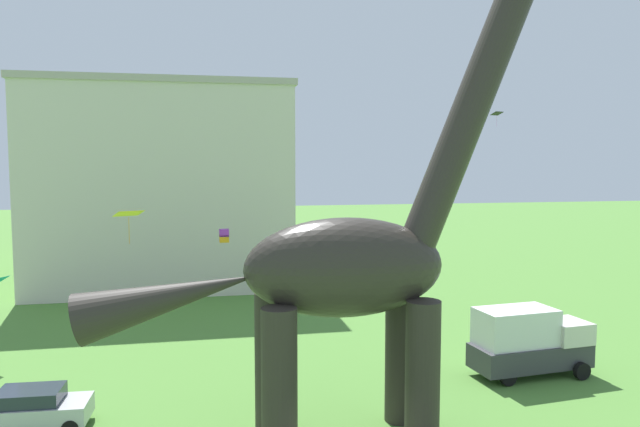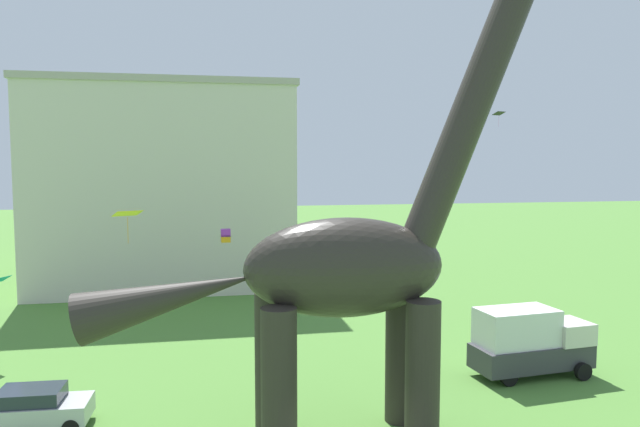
# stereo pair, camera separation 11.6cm
# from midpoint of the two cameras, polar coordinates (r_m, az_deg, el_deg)

# --- Properties ---
(dinosaur_sculpture) EXTENTS (16.63, 3.52, 17.38)m
(dinosaur_sculpture) POSITION_cam_midpoint_polar(r_m,az_deg,el_deg) (21.15, 2.01, -5.15)
(dinosaur_sculpture) COLOR #2D2823
(dinosaur_sculpture) RESTS_ON ground_plane
(parked_sedan_left) EXTENTS (4.28, 2.03, 1.55)m
(parked_sedan_left) POSITION_cam_midpoint_polar(r_m,az_deg,el_deg) (25.88, -25.97, -16.36)
(parked_sedan_left) COLOR #B7B7BC
(parked_sedan_left) RESTS_ON ground_plane
(parked_box_truck) EXTENTS (5.79, 2.66, 3.20)m
(parked_box_truck) POSITION_cam_midpoint_polar(r_m,az_deg,el_deg) (30.22, 19.14, -11.38)
(parked_box_truck) COLOR #38383D
(parked_box_truck) RESTS_ON ground_plane
(person_far_spectator) EXTENTS (0.36, 0.16, 0.97)m
(person_far_spectator) POSITION_cam_midpoint_polar(r_m,az_deg,el_deg) (35.36, 20.55, -10.82)
(person_far_spectator) COLOR black
(person_far_spectator) RESTS_ON ground_plane
(person_strolling_adult) EXTENTS (0.64, 0.28, 1.71)m
(person_strolling_adult) POSITION_cam_midpoint_polar(r_m,az_deg,el_deg) (30.32, 9.62, -12.32)
(person_strolling_adult) COLOR #6B6056
(person_strolling_adult) RESTS_ON ground_plane
(kite_trailing) EXTENTS (0.78, 0.70, 0.81)m
(kite_trailing) POSITION_cam_midpoint_polar(r_m,az_deg,el_deg) (15.22, -17.99, -0.04)
(kite_trailing) COLOR yellow
(kite_mid_right) EXTENTS (0.94, 0.80, 1.04)m
(kite_mid_right) POSITION_cam_midpoint_polar(r_m,az_deg,el_deg) (44.54, 16.43, 9.12)
(kite_mid_right) COLOR black
(kite_high_right) EXTENTS (0.64, 0.64, 0.88)m
(kite_high_right) POSITION_cam_midpoint_polar(r_m,az_deg,el_deg) (40.44, -9.21, -2.10)
(kite_high_right) COLOR purple
(background_building_block) EXTENTS (20.33, 13.83, 16.22)m
(background_building_block) POSITION_cam_midpoint_polar(r_m,az_deg,el_deg) (51.52, -14.66, 2.67)
(background_building_block) COLOR beige
(background_building_block) RESTS_ON ground_plane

